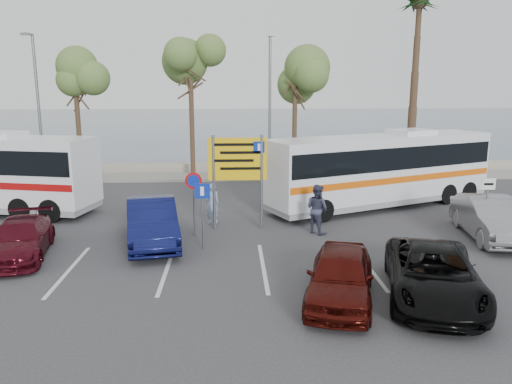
{
  "coord_description": "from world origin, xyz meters",
  "views": [
    {
      "loc": [
        0.77,
        -15.28,
        5.38
      ],
      "look_at": [
        1.68,
        3.0,
        1.47
      ],
      "focal_mm": 35.0,
      "sensor_mm": 36.0,
      "label": 1
    }
  ],
  "objects_px": {
    "car_blue": "(152,222)",
    "pedestrian_near": "(212,203)",
    "street_lamp_left": "(37,100)",
    "pedestrian_far": "(317,209)",
    "car_red": "(340,275)",
    "direction_sign": "(238,166)",
    "suv_black": "(433,274)",
    "coach_bus_right": "(381,172)",
    "car_maroon": "(20,239)",
    "car_silver_b": "(490,218)",
    "street_lamp_right": "(270,100)"
  },
  "relations": [
    {
      "from": "car_blue",
      "to": "pedestrian_near",
      "type": "bearing_deg",
      "value": 40.47
    },
    {
      "from": "car_blue",
      "to": "pedestrian_near",
      "type": "height_order",
      "value": "pedestrian_near"
    },
    {
      "from": "street_lamp_left",
      "to": "pedestrian_far",
      "type": "height_order",
      "value": "street_lamp_left"
    },
    {
      "from": "car_blue",
      "to": "car_red",
      "type": "height_order",
      "value": "car_blue"
    },
    {
      "from": "direction_sign",
      "to": "suv_black",
      "type": "xyz_separation_m",
      "value": [
        4.9,
        -6.7,
        -1.76
      ]
    },
    {
      "from": "direction_sign",
      "to": "coach_bus_right",
      "type": "height_order",
      "value": "direction_sign"
    },
    {
      "from": "car_blue",
      "to": "car_red",
      "type": "bearing_deg",
      "value": -53.41
    },
    {
      "from": "car_red",
      "to": "street_lamp_left",
      "type": "bearing_deg",
      "value": 143.85
    },
    {
      "from": "direction_sign",
      "to": "pedestrian_far",
      "type": "xyz_separation_m",
      "value": [
        2.91,
        -0.71,
        -1.51
      ]
    },
    {
      "from": "car_maroon",
      "to": "suv_black",
      "type": "xyz_separation_m",
      "value": [
        11.9,
        -3.8,
        0.07
      ]
    },
    {
      "from": "suv_black",
      "to": "car_blue",
      "type": "bearing_deg",
      "value": 162.41
    },
    {
      "from": "suv_black",
      "to": "car_maroon",
      "type": "bearing_deg",
      "value": 177.02
    },
    {
      "from": "car_silver_b",
      "to": "pedestrian_near",
      "type": "xyz_separation_m",
      "value": [
        -10.01,
        2.51,
        0.07
      ]
    },
    {
      "from": "direction_sign",
      "to": "suv_black",
      "type": "height_order",
      "value": "direction_sign"
    },
    {
      "from": "street_lamp_right",
      "to": "pedestrian_far",
      "type": "xyz_separation_m",
      "value": [
        0.92,
        -11.03,
        -3.68
      ]
    },
    {
      "from": "suv_black",
      "to": "pedestrian_far",
      "type": "distance_m",
      "value": 6.31
    },
    {
      "from": "direction_sign",
      "to": "car_red",
      "type": "relative_size",
      "value": 0.9
    },
    {
      "from": "car_red",
      "to": "street_lamp_right",
      "type": "bearing_deg",
      "value": 107.11
    },
    {
      "from": "direction_sign",
      "to": "pedestrian_near",
      "type": "distance_m",
      "value": 2.07
    },
    {
      "from": "street_lamp_right",
      "to": "car_blue",
      "type": "bearing_deg",
      "value": -112.59
    },
    {
      "from": "direction_sign",
      "to": "street_lamp_right",
      "type": "bearing_deg",
      "value": 79.06
    },
    {
      "from": "suv_black",
      "to": "pedestrian_near",
      "type": "xyz_separation_m",
      "value": [
        -5.91,
        7.51,
        0.14
      ]
    },
    {
      "from": "direction_sign",
      "to": "car_maroon",
      "type": "bearing_deg",
      "value": -157.55
    },
    {
      "from": "street_lamp_right",
      "to": "coach_bus_right",
      "type": "relative_size",
      "value": 0.73
    },
    {
      "from": "coach_bus_right",
      "to": "car_maroon",
      "type": "xyz_separation_m",
      "value": [
        -13.5,
        -6.2,
        -0.99
      ]
    },
    {
      "from": "street_lamp_right",
      "to": "car_red",
      "type": "height_order",
      "value": "street_lamp_right"
    },
    {
      "from": "street_lamp_right",
      "to": "direction_sign",
      "type": "xyz_separation_m",
      "value": [
        -2.0,
        -10.32,
        -2.17
      ]
    },
    {
      "from": "street_lamp_right",
      "to": "car_maroon",
      "type": "bearing_deg",
      "value": -124.26
    },
    {
      "from": "direction_sign",
      "to": "car_silver_b",
      "type": "relative_size",
      "value": 0.8
    },
    {
      "from": "street_lamp_left",
      "to": "car_blue",
      "type": "bearing_deg",
      "value": -56.35
    },
    {
      "from": "street_lamp_right",
      "to": "pedestrian_near",
      "type": "height_order",
      "value": "street_lamp_right"
    },
    {
      "from": "car_silver_b",
      "to": "car_blue",
      "type": "bearing_deg",
      "value": -172.49
    },
    {
      "from": "car_maroon",
      "to": "pedestrian_near",
      "type": "relative_size",
      "value": 2.53
    },
    {
      "from": "car_red",
      "to": "car_silver_b",
      "type": "xyz_separation_m",
      "value": [
        6.5,
        5.0,
        0.06
      ]
    },
    {
      "from": "car_blue",
      "to": "car_maroon",
      "type": "distance_m",
      "value": 4.18
    },
    {
      "from": "direction_sign",
      "to": "car_red",
      "type": "distance_m",
      "value": 7.36
    },
    {
      "from": "car_blue",
      "to": "pedestrian_near",
      "type": "xyz_separation_m",
      "value": [
        1.99,
        2.51,
        0.04
      ]
    },
    {
      "from": "direction_sign",
      "to": "suv_black",
      "type": "relative_size",
      "value": 0.75
    },
    {
      "from": "pedestrian_far",
      "to": "direction_sign",
      "type": "bearing_deg",
      "value": 34.97
    },
    {
      "from": "pedestrian_near",
      "to": "pedestrian_far",
      "type": "xyz_separation_m",
      "value": [
        3.93,
        -1.52,
        0.11
      ]
    },
    {
      "from": "direction_sign",
      "to": "car_blue",
      "type": "xyz_separation_m",
      "value": [
        -3.0,
        -1.7,
        -1.66
      ]
    },
    {
      "from": "coach_bus_right",
      "to": "car_blue",
      "type": "xyz_separation_m",
      "value": [
        -9.5,
        -5.0,
        -0.82
      ]
    },
    {
      "from": "street_lamp_left",
      "to": "suv_black",
      "type": "distance_m",
      "value": 23.62
    },
    {
      "from": "car_silver_b",
      "to": "pedestrian_near",
      "type": "relative_size",
      "value": 2.77
    },
    {
      "from": "suv_black",
      "to": "car_silver_b",
      "type": "bearing_deg",
      "value": 65.39
    },
    {
      "from": "direction_sign",
      "to": "pedestrian_far",
      "type": "relative_size",
      "value": 1.95
    },
    {
      "from": "car_silver_b",
      "to": "street_lamp_right",
      "type": "bearing_deg",
      "value": 127.72
    },
    {
      "from": "suv_black",
      "to": "car_silver_b",
      "type": "relative_size",
      "value": 1.07
    },
    {
      "from": "street_lamp_right",
      "to": "car_silver_b",
      "type": "xyz_separation_m",
      "value": [
        7.0,
        -12.02,
        -3.85
      ]
    },
    {
      "from": "car_red",
      "to": "pedestrian_near",
      "type": "xyz_separation_m",
      "value": [
        -3.51,
        7.51,
        0.13
      ]
    }
  ]
}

